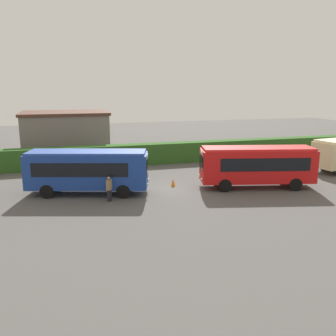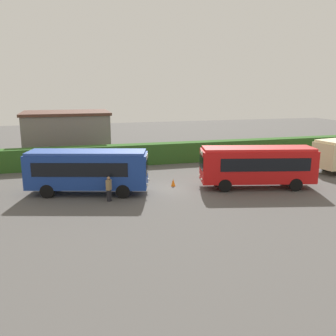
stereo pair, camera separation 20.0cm
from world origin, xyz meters
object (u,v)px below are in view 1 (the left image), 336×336
object	(u,v)px
person_center	(109,188)
bus_red	(257,165)
bus_blue	(88,169)
traffic_cone	(173,182)

from	to	relation	value
person_center	bus_red	bearing A→B (deg)	35.89
person_center	bus_blue	bearing A→B (deg)	152.47
bus_blue	person_center	world-z (taller)	bus_blue
bus_blue	bus_red	world-z (taller)	same
bus_blue	traffic_cone	distance (m)	6.81
bus_blue	person_center	xyz separation A→B (m)	(1.25, -2.28, -0.91)
bus_red	person_center	bearing A→B (deg)	15.19
bus_red	traffic_cone	distance (m)	6.71
bus_red	traffic_cone	size ratio (longest dim) A/B	15.06
bus_blue	bus_red	size ratio (longest dim) A/B	1.00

